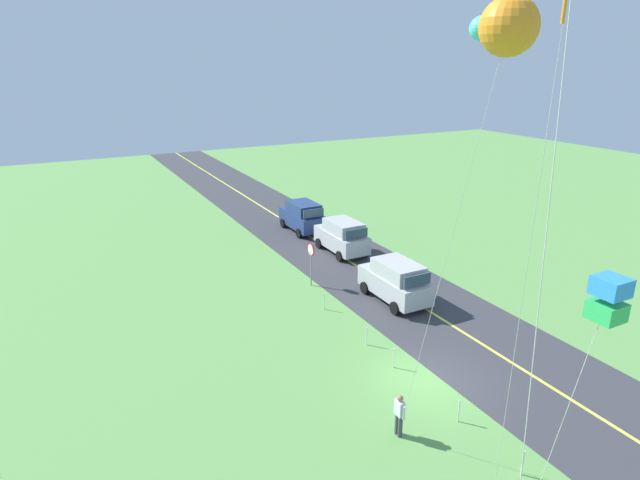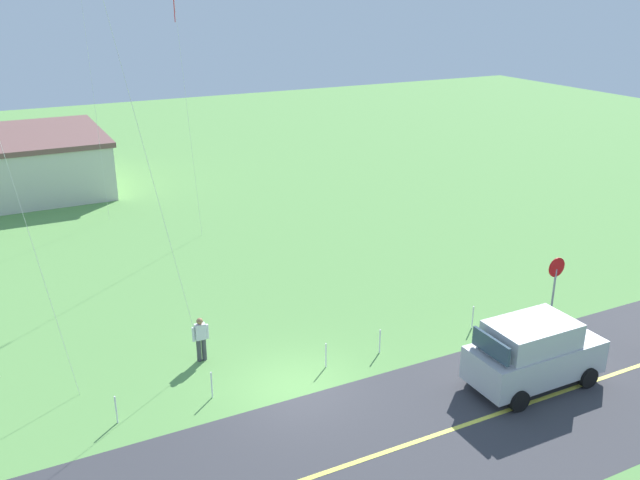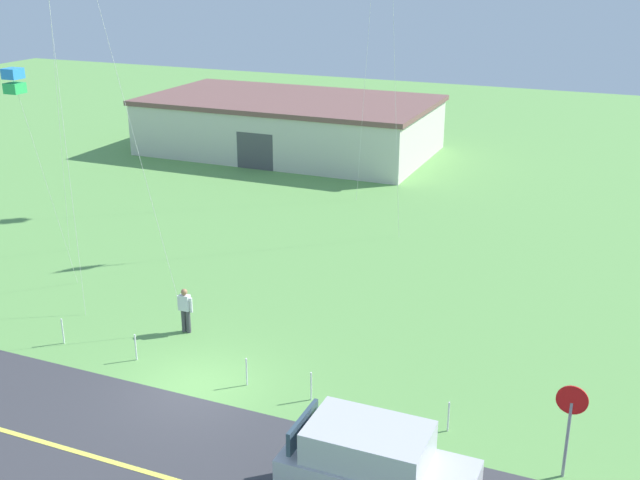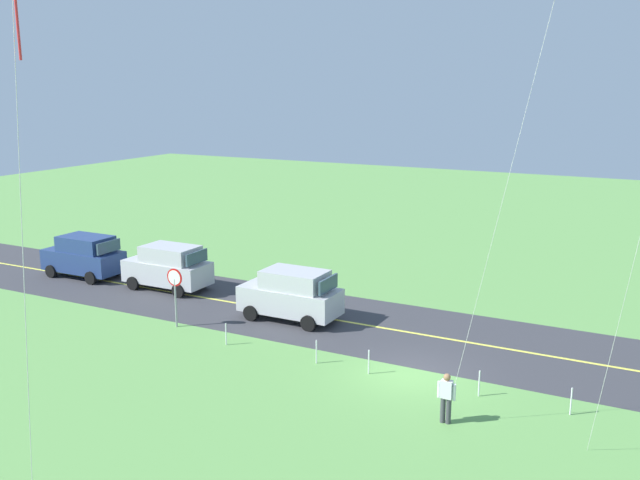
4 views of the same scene
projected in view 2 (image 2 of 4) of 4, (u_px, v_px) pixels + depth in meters
The scene contains 11 objects.
ground_plane at pixel (298, 389), 21.72m from camera, with size 120.00×120.00×0.10m, color #60994C.
asphalt_road at pixel (361, 461), 18.36m from camera, with size 120.00×7.00×0.00m, color #38383D.
road_centre_stripe at pixel (361, 461), 18.36m from camera, with size 120.00×0.16×0.00m, color #E5E04C.
car_suv_foreground at pixel (534, 352), 21.50m from camera, with size 4.40×2.12×2.24m.
stop_sign at pixel (555, 276), 25.49m from camera, with size 0.76×0.08×2.56m.
person_adult_near at pixel (201, 338), 22.99m from camera, with size 0.58×0.22×1.60m.
fence_post_0 at pixel (116, 410), 19.80m from camera, with size 0.05×0.05×0.90m, color silver.
fence_post_1 at pixel (212, 385), 21.03m from camera, with size 0.05×0.05×0.90m, color silver.
fence_post_2 at pixel (326, 355), 22.71m from camera, with size 0.05×0.05×0.90m, color silver.
fence_post_3 at pixel (380, 341), 23.60m from camera, with size 0.05×0.05×0.90m, color silver.
fence_post_4 at pixel (473, 317), 25.31m from camera, with size 0.05×0.05×0.90m, color silver.
Camera 2 is at (-7.80, -16.98, 12.02)m, focal length 38.25 mm.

